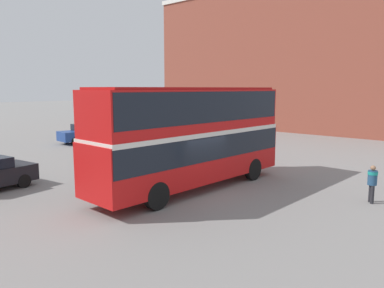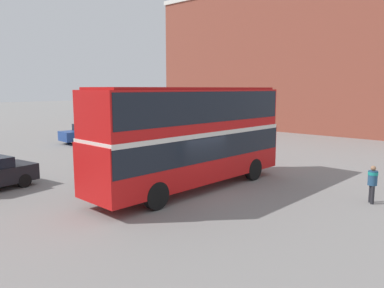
{
  "view_description": "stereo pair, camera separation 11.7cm",
  "coord_description": "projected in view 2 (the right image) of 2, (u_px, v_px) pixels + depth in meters",
  "views": [
    {
      "loc": [
        -12.09,
        -10.63,
        4.61
      ],
      "look_at": [
        0.41,
        0.67,
        2.09
      ],
      "focal_mm": 35.0,
      "sensor_mm": 36.0,
      "label": 1
    },
    {
      "loc": [
        -12.02,
        -10.72,
        4.61
      ],
      "look_at": [
        0.41,
        0.67,
        2.09
      ],
      "focal_mm": 35.0,
      "sensor_mm": 36.0,
      "label": 2
    }
  ],
  "objects": [
    {
      "name": "double_decker_bus",
      "position": [
        192.0,
        131.0,
        16.95
      ],
      "size": [
        10.51,
        2.7,
        4.65
      ],
      "rotation": [
        0.0,
        0.0,
        -0.02
      ],
      "color": "red",
      "rests_on": "ground_plane"
    },
    {
      "name": "ground_plane",
      "position": [
        197.0,
        193.0,
        16.6
      ],
      "size": [
        240.0,
        240.0,
        0.0
      ],
      "primitive_type": "plane",
      "color": "gray"
    },
    {
      "name": "pedestrian_foreground",
      "position": [
        373.0,
        180.0,
        15.01
      ],
      "size": [
        0.53,
        0.53,
        1.55
      ],
      "rotation": [
        0.0,
        0.0,
        2.18
      ],
      "color": "#232328",
      "rests_on": "ground_plane"
    },
    {
      "name": "building_row_right",
      "position": [
        305.0,
        58.0,
        42.09
      ],
      "size": [
        9.74,
        35.61,
        15.95
      ],
      "color": "brown",
      "rests_on": "ground_plane"
    },
    {
      "name": "parked_car_kerb_near",
      "position": [
        87.0,
        133.0,
        32.01
      ],
      "size": [
        4.53,
        2.15,
        1.61
      ],
      "rotation": [
        0.0,
        0.0,
        3.05
      ],
      "color": "navy",
      "rests_on": "ground_plane"
    }
  ]
}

